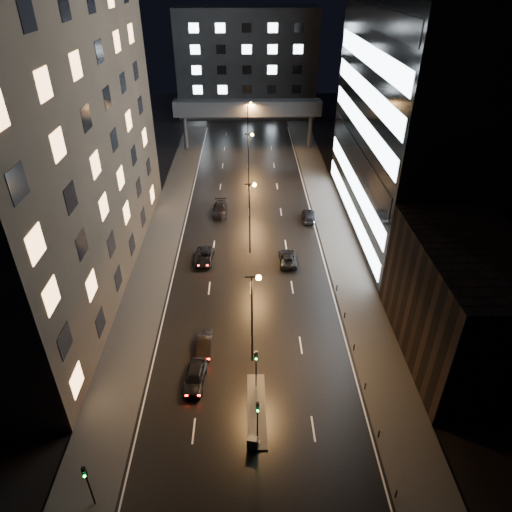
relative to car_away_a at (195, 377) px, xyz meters
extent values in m
plane|color=black|center=(5.33, 34.79, -0.77)|extent=(160.00, 160.00, 0.00)
cube|color=#383533|center=(-7.17, 29.79, -0.69)|extent=(5.00, 110.00, 0.15)
cube|color=#383533|center=(17.83, 29.79, -0.69)|extent=(5.00, 110.00, 0.15)
cube|color=#2D2319|center=(-17.17, 18.79, 19.23)|extent=(15.00, 48.00, 40.00)
cube|color=black|center=(25.33, 3.79, 5.23)|extent=(10.00, 18.00, 12.00)
cube|color=black|center=(30.33, 30.79, 21.73)|extent=(20.00, 36.00, 45.00)
cube|color=#333335|center=(5.33, 92.79, 11.73)|extent=(34.00, 14.00, 25.00)
cube|color=#333335|center=(5.33, 64.79, 7.73)|extent=(30.00, 3.00, 3.00)
cylinder|color=#333335|center=(-7.67, 64.79, 2.73)|extent=(0.80, 0.80, 7.00)
cylinder|color=#333335|center=(18.33, 64.79, 2.73)|extent=(0.80, 0.80, 7.00)
cube|color=#383533|center=(5.63, -3.21, -0.69)|extent=(1.60, 8.00, 0.15)
cylinder|color=black|center=(5.63, -0.71, 1.13)|extent=(0.12, 0.12, 3.50)
cube|color=black|center=(5.63, -0.71, 3.33)|extent=(0.28, 0.22, 0.90)
sphere|color=#0CFF33|center=(5.63, -0.85, 3.05)|extent=(0.18, 0.18, 0.18)
cylinder|color=black|center=(5.63, -6.21, 1.13)|extent=(0.12, 0.12, 3.50)
cube|color=black|center=(5.63, -6.21, 3.33)|extent=(0.28, 0.22, 0.90)
sphere|color=#0CFF33|center=(5.63, -6.35, 3.05)|extent=(0.18, 0.18, 0.18)
cylinder|color=black|center=(-6.17, -11.21, 0.98)|extent=(0.12, 0.12, 3.50)
cube|color=black|center=(-6.17, -11.21, 3.18)|extent=(0.28, 0.22, 0.90)
sphere|color=#0CFF33|center=(-6.17, -11.35, 2.90)|extent=(0.18, 0.18, 0.18)
cylinder|color=black|center=(15.53, -11.21, -0.32)|extent=(0.12, 0.12, 0.90)
cylinder|color=black|center=(15.53, -6.21, -0.32)|extent=(0.12, 0.12, 0.90)
cylinder|color=black|center=(15.53, -1.21, -0.32)|extent=(0.12, 0.12, 0.90)
cylinder|color=black|center=(15.53, 3.79, -0.32)|extent=(0.12, 0.12, 0.90)
cylinder|color=black|center=(15.53, 8.79, -0.32)|extent=(0.12, 0.12, 0.90)
cylinder|color=black|center=(15.53, 13.79, -0.32)|extent=(0.12, 0.12, 0.90)
cylinder|color=black|center=(5.33, 2.79, 4.23)|extent=(0.18, 0.18, 10.00)
cylinder|color=black|center=(5.33, 2.79, 9.23)|extent=(1.20, 0.12, 0.12)
sphere|color=#FF9E38|center=(5.93, 2.79, 9.13)|extent=(0.50, 0.50, 0.50)
cylinder|color=black|center=(5.33, 22.79, 4.23)|extent=(0.18, 0.18, 10.00)
cylinder|color=black|center=(5.33, 22.79, 9.23)|extent=(1.20, 0.12, 0.12)
sphere|color=#FF9E38|center=(5.93, 22.79, 9.13)|extent=(0.50, 0.50, 0.50)
cylinder|color=black|center=(5.33, 42.79, 4.23)|extent=(0.18, 0.18, 10.00)
cylinder|color=black|center=(5.33, 42.79, 9.23)|extent=(1.20, 0.12, 0.12)
sphere|color=#FF9E38|center=(5.93, 42.79, 9.13)|extent=(0.50, 0.50, 0.50)
cylinder|color=black|center=(5.33, 62.79, 4.23)|extent=(0.18, 0.18, 10.00)
cylinder|color=black|center=(5.33, 62.79, 9.23)|extent=(1.20, 0.12, 0.12)
sphere|color=#FF9E38|center=(5.93, 62.79, 9.13)|extent=(0.50, 0.50, 0.50)
imported|color=black|center=(0.00, 0.00, 0.00)|extent=(2.15, 4.64, 1.54)
imported|color=black|center=(0.55, 4.41, -0.10)|extent=(1.45, 4.10, 1.35)
imported|color=black|center=(-0.71, 20.77, -0.08)|extent=(2.46, 5.01, 1.37)
imported|color=black|center=(0.78, 34.38, 0.00)|extent=(2.20, 5.34, 1.55)
imported|color=black|center=(10.19, 20.24, -0.12)|extent=(2.18, 4.71, 1.31)
imported|color=black|center=(14.33, 32.11, -0.09)|extent=(2.22, 4.80, 1.36)
cube|color=#454547|center=(5.23, -6.91, -0.07)|extent=(0.95, 0.72, 1.09)
cone|color=#FD3E0D|center=(5.65, -6.58, -0.49)|extent=(0.44, 0.44, 0.56)
camera|label=1|loc=(5.01, -29.56, 31.91)|focal=32.00mm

